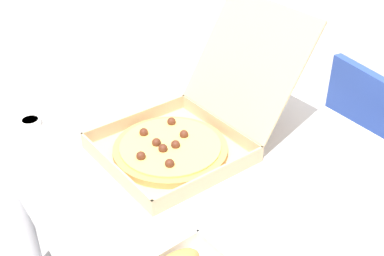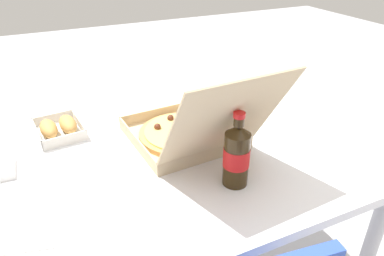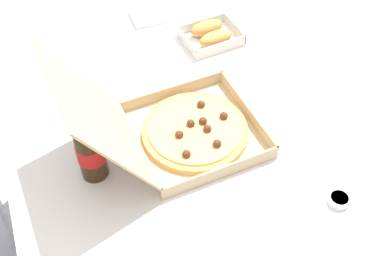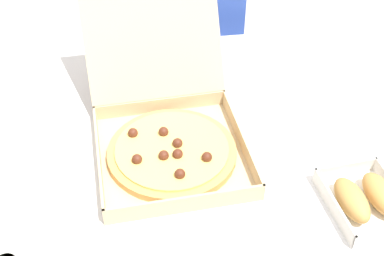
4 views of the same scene
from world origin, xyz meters
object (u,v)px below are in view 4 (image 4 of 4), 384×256
pizza_box_open (168,129)px  paper_menu (356,80)px  bread_side_box (366,199)px  cola_bottle (147,56)px  chair (190,63)px

pizza_box_open → paper_menu: pizza_box_open is taller
bread_side_box → pizza_box_open: bearing=146.9°
cola_bottle → paper_menu: 0.59m
chair → cola_bottle: 0.61m
chair → paper_menu: bearing=-52.6°
cola_bottle → bread_side_box: bearing=-50.3°
chair → bread_side_box: (0.24, -0.97, 0.28)m
cola_bottle → chair: bearing=68.9°
bread_side_box → cola_bottle: (-0.42, 0.50, 0.07)m
bread_side_box → cola_bottle: size_ratio=0.91×
chair → paper_menu: chair is taller
pizza_box_open → paper_menu: size_ratio=2.59×
chair → bread_side_box: chair is taller
pizza_box_open → paper_menu: (0.55, 0.19, -0.05)m
chair → pizza_box_open: bearing=-101.9°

